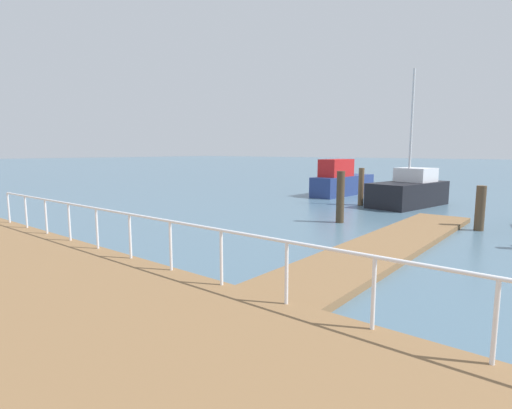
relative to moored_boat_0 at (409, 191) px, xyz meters
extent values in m
plane|color=slate|center=(-12.97, 7.37, -0.79)|extent=(300.00, 300.00, 0.00)
cube|color=olive|center=(-9.91, -2.60, -0.70)|extent=(13.12, 2.00, 0.18)
cylinder|color=white|center=(-16.12, -6.25, 0.14)|extent=(0.06, 0.06, 1.05)
cylinder|color=white|center=(-16.12, -4.78, 0.14)|extent=(0.06, 0.06, 1.05)
cylinder|color=white|center=(-16.12, -3.30, 0.14)|extent=(0.06, 0.06, 1.05)
cylinder|color=white|center=(-16.12, -1.82, 0.14)|extent=(0.06, 0.06, 1.05)
cylinder|color=white|center=(-16.12, -0.34, 0.14)|extent=(0.06, 0.06, 1.05)
cylinder|color=white|center=(-16.12, 1.14, 0.14)|extent=(0.06, 0.06, 1.05)
cylinder|color=white|center=(-16.12, 2.61, 0.14)|extent=(0.06, 0.06, 1.05)
cylinder|color=white|center=(-16.12, 4.09, 0.14)|extent=(0.06, 0.06, 1.05)
cylinder|color=white|center=(-16.12, 5.57, 0.14)|extent=(0.06, 0.06, 1.05)
cylinder|color=white|center=(-16.12, 7.05, 0.14)|extent=(0.06, 0.06, 1.05)
cylinder|color=white|center=(-16.12, 8.53, 0.14)|extent=(0.06, 0.06, 1.05)
cylinder|color=white|center=(-16.12, -4.78, 0.66)|extent=(0.06, 26.60, 0.06)
cylinder|color=#473826|center=(-6.80, 0.52, 0.26)|extent=(0.32, 0.32, 2.10)
cylinder|color=brown|center=(-1.39, 2.08, 0.21)|extent=(0.29, 0.29, 2.00)
cylinder|color=brown|center=(-5.04, -4.20, 0.04)|extent=(0.33, 0.33, 1.65)
cube|color=black|center=(-0.09, 0.02, -0.16)|extent=(5.17, 2.98, 1.27)
cube|color=white|center=(0.59, -0.11, 0.84)|extent=(1.97, 1.98, 0.73)
cylinder|color=silver|center=(-0.09, 0.02, 3.37)|extent=(0.12, 0.12, 5.79)
cube|color=navy|center=(2.78, 5.20, -0.16)|extent=(5.98, 1.72, 1.26)
cube|color=red|center=(1.78, 5.24, 1.03)|extent=(2.60, 1.30, 1.12)
camera|label=1|loc=(-21.28, -6.85, 2.11)|focal=27.77mm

